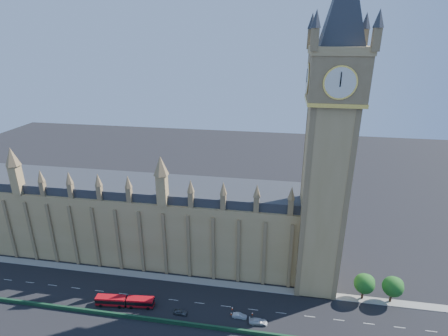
% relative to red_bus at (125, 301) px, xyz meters
% --- Properties ---
extents(ground, '(400.00, 400.00, 0.00)m').
position_rel_red_bus_xyz_m(ground, '(17.29, 4.56, -1.53)').
color(ground, black).
rests_on(ground, ground).
extents(palace_westminster, '(120.00, 20.00, 28.00)m').
position_rel_red_bus_xyz_m(palace_westminster, '(-7.71, 26.56, 12.33)').
color(palace_westminster, '#A4874F').
rests_on(palace_westminster, ground).
extents(elizabeth_tower, '(20.59, 20.59, 105.00)m').
position_rel_red_bus_xyz_m(elizabeth_tower, '(55.29, 18.55, 53.02)').
color(elizabeth_tower, '#A4874F').
rests_on(elizabeth_tower, ground).
extents(bridge_parapet, '(160.00, 0.60, 1.20)m').
position_rel_red_bus_xyz_m(bridge_parapet, '(17.29, -4.44, -0.93)').
color(bridge_parapet, '#1E4C2D').
rests_on(bridge_parapet, ground).
extents(kerb_north, '(160.00, 3.00, 0.16)m').
position_rel_red_bus_xyz_m(kerb_north, '(17.29, 14.06, -1.45)').
color(kerb_north, gray).
rests_on(kerb_north, ground).
extents(tree_east_near, '(6.00, 6.00, 8.50)m').
position_rel_red_bus_xyz_m(tree_east_near, '(69.52, 14.64, 4.11)').
color(tree_east_near, '#382619').
rests_on(tree_east_near, ground).
extents(tree_east_far, '(6.00, 6.00, 8.50)m').
position_rel_red_bus_xyz_m(tree_east_far, '(77.52, 14.64, 4.11)').
color(tree_east_far, '#382619').
rests_on(tree_east_far, ground).
extents(red_bus, '(17.27, 4.08, 2.91)m').
position_rel_red_bus_xyz_m(red_bus, '(0.00, 0.00, 0.00)').
color(red_bus, '#B20B14').
rests_on(red_bus, ground).
extents(car_grey, '(4.11, 1.87, 1.37)m').
position_rel_red_bus_xyz_m(car_grey, '(16.94, -0.58, -0.85)').
color(car_grey, '#464A4F').
rests_on(car_grey, ground).
extents(car_silver, '(4.14, 1.66, 1.34)m').
position_rel_red_bus_xyz_m(car_silver, '(33.78, 0.80, -0.86)').
color(car_silver, '#B5B8BD').
rests_on(car_silver, ground).
extents(car_white, '(5.26, 2.46, 1.48)m').
position_rel_red_bus_xyz_m(car_white, '(39.11, -0.45, -0.79)').
color(car_white, silver).
rests_on(car_white, ground).
extents(cone_a, '(0.50, 0.50, 0.70)m').
position_rel_red_bus_xyz_m(cone_a, '(31.29, 1.61, -1.19)').
color(cone_a, black).
rests_on(cone_a, ground).
extents(cone_b, '(0.56, 0.56, 0.71)m').
position_rel_red_bus_xyz_m(cone_b, '(31.29, 3.57, -1.18)').
color(cone_b, black).
rests_on(cone_b, ground).
extents(cone_c, '(0.62, 0.62, 0.76)m').
position_rel_red_bus_xyz_m(cone_c, '(37.24, 2.55, -1.16)').
color(cone_c, black).
rests_on(cone_c, ground).
extents(cone_d, '(0.47, 0.47, 0.70)m').
position_rel_red_bus_xyz_m(cone_d, '(31.29, 3.84, -1.18)').
color(cone_d, black).
rests_on(cone_d, ground).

